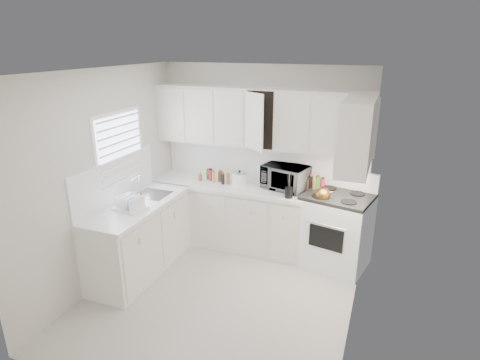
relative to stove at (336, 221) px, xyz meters
The scene contains 39 objects.
floor 1.82m from the stove, 132.38° to the right, with size 3.20×3.20×0.00m, color beige.
ceiling 2.59m from the stove, 132.38° to the right, with size 3.20×3.20×0.00m, color white.
wall_back 1.37m from the stove, 163.40° to the left, with size 3.00×3.00×0.00m, color beige.
wall_front 3.15m from the stove, 111.88° to the right, with size 3.00×3.00×0.00m, color beige.
wall_left 3.00m from the stove, 154.59° to the right, with size 3.20×3.20×0.00m, color beige.
wall_right 1.46m from the stove, 74.36° to the right, with size 3.20×3.20×0.00m, color beige.
window_blinds 2.92m from the stove, 160.94° to the right, with size 0.06×0.96×1.06m, color white, non-canonical shape.
lower_cabinets_back 1.55m from the stove, behind, with size 2.22×0.60×0.90m, color beige, non-canonical shape.
lower_cabinets_left 2.58m from the stove, 155.75° to the right, with size 0.60×1.60×0.90m, color beige, non-canonical shape.
countertop_back 1.56m from the stove, behind, with size 2.24×0.64×0.05m, color silver.
countertop_left 2.58m from the stove, 155.65° to the right, with size 0.64×1.62×0.05m, color silver.
backsplash_back 1.33m from the stove, 163.86° to the left, with size 2.98×0.02×0.55m, color silver.
backsplash_left 2.90m from the stove, 158.15° to the right, with size 0.02×1.60×0.55m, color silver.
upper_cabinets_back 1.44m from the stove, behind, with size 3.00×0.33×0.80m, color beige, non-canonical shape.
upper_cabinets_right 0.98m from the stove, 66.85° to the right, with size 0.33×0.90×0.80m, color beige, non-canonical shape.
sink 2.48m from the stove, 163.15° to the right, with size 0.42×0.38×0.30m, color gray, non-canonical shape.
stove is the anchor object (origin of this frame).
tea_kettle 0.48m from the stove, 138.37° to the right, with size 0.25×0.21×0.23m, color brown, non-canonical shape.
frying_pan 0.40m from the stove, 41.63° to the left, with size 0.27×0.46×0.04m, color black, non-canonical shape.
microwave 0.92m from the stove, 169.25° to the left, with size 0.59×0.33×0.40m, color gray.
rice_cooker 1.45m from the stove, behind, with size 0.21×0.21×0.21m, color white, non-canonical shape.
paper_towel 1.24m from the stove, 166.96° to the left, with size 0.12×0.12×0.27m, color white.
utensil_crock 0.80m from the stove, 163.84° to the right, with size 0.11×0.11×0.34m, color black, non-canonical shape.
dish_rack 2.66m from the stove, 151.69° to the right, with size 0.37×0.28×0.20m, color white, non-canonical shape.
spice_left_0 2.04m from the stove, behind, with size 0.06×0.06×0.13m, color #995D29.
spice_left_1 1.96m from the stove, behind, with size 0.06×0.06×0.13m, color #33812B.
spice_left_2 1.89m from the stove, behind, with size 0.06×0.06×0.13m, color #D81C4B.
spice_left_3 1.81m from the stove, behind, with size 0.06×0.06×0.13m, color gold.
spice_left_4 1.75m from the stove, behind, with size 0.06×0.06×0.13m, color brown.
spice_left_5 1.67m from the stove, behind, with size 0.06×0.06×0.13m, color black.
spice_left_6 1.60m from the stove, behind, with size 0.06×0.06×0.13m, color #995D29.
spice_left_7 1.52m from the stove, behind, with size 0.06×0.06×0.13m, color #33812B.
sauce_right_0 0.72m from the stove, 160.40° to the left, with size 0.06×0.06×0.19m, color #D81C4B.
sauce_right_1 0.67m from the stove, 164.50° to the left, with size 0.06×0.06×0.19m, color gold.
sauce_right_2 0.64m from the stove, 156.17° to the left, with size 0.06×0.06×0.19m, color brown.
sauce_right_3 0.59m from the stove, 160.56° to the left, with size 0.06×0.06×0.19m, color black.
sauce_right_4 0.57m from the stove, 149.83° to the left, with size 0.06×0.06×0.19m, color #995D29.
sauce_right_5 0.52m from the stove, 154.10° to the left, with size 0.06×0.06×0.19m, color #33812B.
sauce_right_6 0.51m from the stove, 139.63° to the left, with size 0.06×0.06×0.19m, color #D81C4B.
Camera 1 is at (1.67, -3.67, 2.87)m, focal length 29.88 mm.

